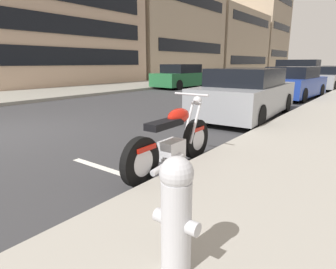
{
  "coord_description": "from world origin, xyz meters",
  "views": [
    {
      "loc": [
        -2.76,
        -6.9,
        1.61
      ],
      "look_at": [
        0.86,
        -4.18,
        0.47
      ],
      "focal_mm": 30.55,
      "sensor_mm": 36.0,
      "label": 1
    }
  ],
  "objects_px": {
    "parked_car_across_street": "(293,83)",
    "crossing_truck": "(297,69)",
    "parked_car_behind_motorcycle": "(246,94)",
    "parked_car_second_in_row": "(323,78)",
    "parked_motorcycle": "(173,142)",
    "parked_car_mid_block": "(334,75)",
    "fire_hydrant": "(176,211)",
    "car_opposite_curb": "(181,77)"
  },
  "relations": [
    {
      "from": "parked_car_across_street",
      "to": "crossing_truck",
      "type": "relative_size",
      "value": 0.78
    },
    {
      "from": "parked_car_behind_motorcycle",
      "to": "parked_car_second_in_row",
      "type": "distance_m",
      "value": 11.87
    },
    {
      "from": "parked_motorcycle",
      "to": "parked_car_mid_block",
      "type": "bearing_deg",
      "value": 0.97
    },
    {
      "from": "parked_car_across_street",
      "to": "fire_hydrant",
      "type": "distance_m",
      "value": 12.78
    },
    {
      "from": "car_opposite_curb",
      "to": "parked_motorcycle",
      "type": "bearing_deg",
      "value": 36.75
    },
    {
      "from": "parked_motorcycle",
      "to": "parked_car_across_street",
      "type": "xyz_separation_m",
      "value": [
        10.68,
        0.94,
        0.24
      ]
    },
    {
      "from": "parked_car_across_street",
      "to": "parked_car_second_in_row",
      "type": "xyz_separation_m",
      "value": [
        6.16,
        -0.21,
        -0.02
      ]
    },
    {
      "from": "parked_car_mid_block",
      "to": "car_opposite_curb",
      "type": "relative_size",
      "value": 1.0
    },
    {
      "from": "parked_motorcycle",
      "to": "parked_car_mid_block",
      "type": "relative_size",
      "value": 0.49
    },
    {
      "from": "parked_car_behind_motorcycle",
      "to": "parked_car_mid_block",
      "type": "distance_m",
      "value": 17.54
    },
    {
      "from": "parked_motorcycle",
      "to": "parked_car_behind_motorcycle",
      "type": "bearing_deg",
      "value": 8.56
    },
    {
      "from": "crossing_truck",
      "to": "car_opposite_curb",
      "type": "height_order",
      "value": "crossing_truck"
    },
    {
      "from": "parked_motorcycle",
      "to": "car_opposite_curb",
      "type": "xyz_separation_m",
      "value": [
        12.3,
        8.27,
        0.27
      ]
    },
    {
      "from": "parked_car_across_street",
      "to": "car_opposite_curb",
      "type": "xyz_separation_m",
      "value": [
        1.62,
        7.33,
        0.03
      ]
    },
    {
      "from": "parked_car_second_in_row",
      "to": "car_opposite_curb",
      "type": "relative_size",
      "value": 1.06
    },
    {
      "from": "parked_car_mid_block",
      "to": "fire_hydrant",
      "type": "bearing_deg",
      "value": -178.32
    },
    {
      "from": "parked_motorcycle",
      "to": "fire_hydrant",
      "type": "relative_size",
      "value": 2.46
    },
    {
      "from": "parked_car_across_street",
      "to": "fire_hydrant",
      "type": "relative_size",
      "value": 5.05
    },
    {
      "from": "parked_motorcycle",
      "to": "crossing_truck",
      "type": "relative_size",
      "value": 0.38
    },
    {
      "from": "parked_car_behind_motorcycle",
      "to": "car_opposite_curb",
      "type": "relative_size",
      "value": 1.07
    },
    {
      "from": "parked_car_mid_block",
      "to": "parked_car_behind_motorcycle",
      "type": "bearing_deg",
      "value": 176.4
    },
    {
      "from": "parked_car_across_street",
      "to": "crossing_truck",
      "type": "xyz_separation_m",
      "value": [
        18.45,
        4.2,
        0.31
      ]
    },
    {
      "from": "parked_car_behind_motorcycle",
      "to": "crossing_truck",
      "type": "xyz_separation_m",
      "value": [
        24.16,
        4.28,
        0.3
      ]
    },
    {
      "from": "parked_car_second_in_row",
      "to": "parked_car_mid_block",
      "type": "xyz_separation_m",
      "value": [
        5.67,
        0.17,
        -0.02
      ]
    },
    {
      "from": "parked_car_behind_motorcycle",
      "to": "parked_car_second_in_row",
      "type": "height_order",
      "value": "parked_car_behind_motorcycle"
    },
    {
      "from": "parked_car_across_street",
      "to": "crossing_truck",
      "type": "height_order",
      "value": "crossing_truck"
    },
    {
      "from": "parked_car_behind_motorcycle",
      "to": "parked_car_across_street",
      "type": "relative_size",
      "value": 1.07
    },
    {
      "from": "car_opposite_curb",
      "to": "parked_car_mid_block",
      "type": "bearing_deg",
      "value": 147.0
    },
    {
      "from": "parked_car_second_in_row",
      "to": "crossing_truck",
      "type": "distance_m",
      "value": 13.06
    },
    {
      "from": "parked_car_mid_block",
      "to": "parked_car_second_in_row",
      "type": "bearing_deg",
      "value": 177.98
    },
    {
      "from": "parked_car_behind_motorcycle",
      "to": "parked_car_mid_block",
      "type": "height_order",
      "value": "parked_car_behind_motorcycle"
    },
    {
      "from": "parked_motorcycle",
      "to": "parked_car_across_street",
      "type": "relative_size",
      "value": 0.49
    },
    {
      "from": "parked_car_mid_block",
      "to": "parked_motorcycle",
      "type": "bearing_deg",
      "value": 178.57
    },
    {
      "from": "fire_hydrant",
      "to": "parked_motorcycle",
      "type": "bearing_deg",
      "value": 36.68
    },
    {
      "from": "parked_car_behind_motorcycle",
      "to": "car_opposite_curb",
      "type": "xyz_separation_m",
      "value": [
        7.33,
        7.4,
        0.02
      ]
    },
    {
      "from": "parked_car_across_street",
      "to": "parked_car_mid_block",
      "type": "relative_size",
      "value": 1.0
    },
    {
      "from": "parked_car_across_street",
      "to": "fire_hydrant",
      "type": "bearing_deg",
      "value": -165.93
    },
    {
      "from": "crossing_truck",
      "to": "car_opposite_curb",
      "type": "relative_size",
      "value": 1.29
    },
    {
      "from": "parked_car_second_in_row",
      "to": "car_opposite_curb",
      "type": "xyz_separation_m",
      "value": [
        -4.54,
        7.54,
        0.05
      ]
    },
    {
      "from": "car_opposite_curb",
      "to": "parked_car_second_in_row",
      "type": "bearing_deg",
      "value": 123.89
    },
    {
      "from": "parked_car_across_street",
      "to": "parked_car_mid_block",
      "type": "xyz_separation_m",
      "value": [
        11.83,
        -0.05,
        -0.04
      ]
    },
    {
      "from": "fire_hydrant",
      "to": "parked_car_second_in_row",
      "type": "bearing_deg",
      "value": 6.49
    }
  ]
}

